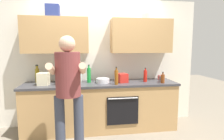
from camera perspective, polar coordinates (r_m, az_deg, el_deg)
ground_plane at (r=3.74m, az=-3.28°, el=-17.62°), size 12.00×12.00×0.00m
back_wall_unit at (r=3.66m, az=-3.86°, el=6.08°), size 4.00×0.38×2.50m
counter at (r=3.57m, az=-3.31°, el=-11.04°), size 2.84×0.67×0.90m
person_standing at (r=2.62m, az=-13.32°, el=-5.14°), size 0.49×0.45×1.72m
bottle_oil at (r=3.72m, az=-22.05°, el=-1.44°), size 0.07×0.07×0.34m
bottle_soy at (r=3.36m, az=-16.04°, el=-2.42°), size 0.08×0.08×0.29m
bottle_hotsauce at (r=3.60m, az=10.23°, el=-1.78°), size 0.07×0.07×0.27m
bottle_syrup at (r=3.28m, az=1.36°, el=-2.20°), size 0.07×0.07×0.32m
bottle_juice at (r=3.33m, az=-13.65°, el=-3.15°), size 0.06×0.06×0.23m
bottle_soda at (r=3.49m, az=-7.14°, el=-1.53°), size 0.07×0.07×0.34m
bottle_vinegar at (r=3.54m, az=15.38°, el=-2.58°), size 0.07×0.07×0.21m
cup_stoneware at (r=3.68m, az=15.04°, el=-2.67°), size 0.08×0.08×0.11m
cup_ceramic at (r=3.91m, az=14.53°, el=-2.22°), size 0.09×0.09×0.09m
mixing_bowl at (r=3.45m, az=-2.84°, el=-3.27°), size 0.24×0.24×0.09m
knife_block at (r=3.60m, az=-15.76°, el=-1.76°), size 0.10×0.14×0.31m
grocery_bag_produce at (r=3.53m, az=-11.25°, el=-2.03°), size 0.25×0.25×0.22m
grocery_bag_rice at (r=3.45m, az=-20.40°, el=-2.61°), size 0.20×0.20×0.22m
grocery_bag_crisps at (r=3.49m, az=3.19°, el=-2.46°), size 0.21×0.22×0.17m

